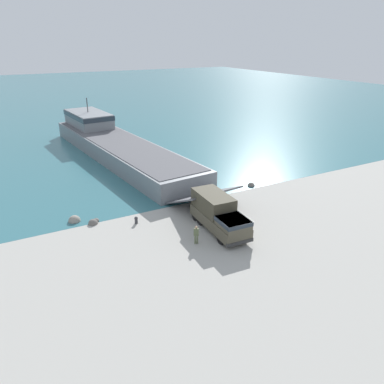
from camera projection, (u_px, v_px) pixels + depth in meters
ground_plane at (221, 228)px, 35.13m from camera, size 240.00×240.00×0.00m
water_surface at (50, 97)px, 113.70m from camera, size 240.00×180.00×0.01m
landing_craft at (114, 143)px, 57.11m from camera, size 10.92×42.96×7.25m
military_truck at (218, 214)px, 34.29m from camera, size 2.94×7.49×3.17m
soldier_on_ramp at (196, 234)px, 32.03m from camera, size 0.50×0.43×1.71m
mooring_bollard at (136, 220)px, 35.85m from camera, size 0.34×0.34×0.71m
shoreline_rock_a at (251, 186)px, 45.11m from camera, size 0.88×0.88×0.88m
shoreline_rock_b at (93, 224)px, 35.90m from camera, size 0.93×0.93×0.93m
shoreline_rock_c at (75, 221)px, 36.40m from camera, size 1.18×1.18×1.18m
shoreline_rock_d at (96, 221)px, 36.40m from camera, size 0.62×0.62×0.62m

